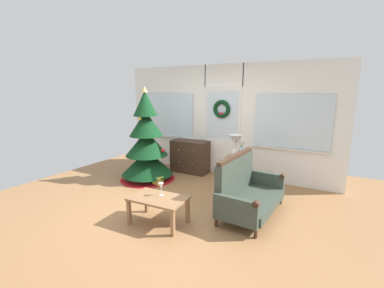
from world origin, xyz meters
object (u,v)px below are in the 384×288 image
(table_lamp, at_px, (236,142))
(coffee_table, at_px, (158,201))
(flower_vase, at_px, (241,153))
(wine_glass, at_px, (161,186))
(settee_sofa, at_px, (246,191))
(christmas_tree, at_px, (147,147))
(gift_box, at_px, (158,181))
(dresser_cabinet, at_px, (190,156))
(side_table, at_px, (237,166))

(table_lamp, xyz_separation_m, coffee_table, (-0.47, -1.95, -0.60))
(flower_vase, height_order, wine_glass, flower_vase)
(settee_sofa, distance_m, coffee_table, 1.43)
(christmas_tree, xyz_separation_m, gift_box, (0.43, -0.18, -0.65))
(flower_vase, bearing_deg, coffee_table, -108.75)
(christmas_tree, distance_m, gift_box, 0.79)
(flower_vase, height_order, coffee_table, flower_vase)
(coffee_table, height_order, gift_box, coffee_table)
(dresser_cabinet, distance_m, table_lamp, 1.52)
(settee_sofa, relative_size, side_table, 2.20)
(coffee_table, bearing_deg, christmas_tree, 133.84)
(dresser_cabinet, xyz_separation_m, coffee_table, (0.86, -2.42, -0.04))
(gift_box, bearing_deg, side_table, 21.59)
(gift_box, bearing_deg, coffee_table, -52.49)
(coffee_table, relative_size, gift_box, 4.83)
(wine_glass, bearing_deg, table_lamp, 75.57)
(coffee_table, bearing_deg, dresser_cabinet, 109.63)
(table_lamp, relative_size, gift_box, 2.45)
(settee_sofa, distance_m, gift_box, 2.07)
(table_lamp, distance_m, coffee_table, 2.09)
(dresser_cabinet, bearing_deg, table_lamp, -19.56)
(side_table, height_order, wine_glass, side_table)
(christmas_tree, relative_size, dresser_cabinet, 2.26)
(coffee_table, relative_size, wine_glass, 4.46)
(coffee_table, bearing_deg, side_table, 74.54)
(gift_box, bearing_deg, flower_vase, 18.50)
(dresser_cabinet, height_order, coffee_table, dresser_cabinet)
(christmas_tree, relative_size, side_table, 3.07)
(flower_vase, bearing_deg, settee_sofa, -65.23)
(side_table, height_order, table_lamp, table_lamp)
(table_lamp, relative_size, coffee_table, 0.51)
(christmas_tree, distance_m, side_table, 2.02)
(table_lamp, height_order, wine_glass, table_lamp)
(settee_sofa, bearing_deg, christmas_tree, 168.59)
(settee_sofa, height_order, wine_glass, settee_sofa)
(settee_sofa, xyz_separation_m, gift_box, (-2.02, 0.31, -0.29))
(side_table, relative_size, coffee_table, 0.77)
(christmas_tree, bearing_deg, side_table, 12.23)
(settee_sofa, bearing_deg, coffee_table, -135.94)
(wine_glass, distance_m, gift_box, 1.63)
(side_table, xyz_separation_m, table_lamp, (-0.06, 0.04, 0.48))
(table_lamp, distance_m, flower_vase, 0.25)
(christmas_tree, height_order, wine_glass, christmas_tree)
(settee_sofa, bearing_deg, side_table, 118.38)
(coffee_table, xyz_separation_m, gift_box, (-1.00, 1.30, -0.26))
(settee_sofa, distance_m, table_lamp, 1.25)
(dresser_cabinet, height_order, gift_box, dresser_cabinet)
(wine_glass, relative_size, gift_box, 1.08)
(coffee_table, xyz_separation_m, wine_glass, (-0.01, 0.09, 0.20))
(christmas_tree, bearing_deg, dresser_cabinet, 59.01)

